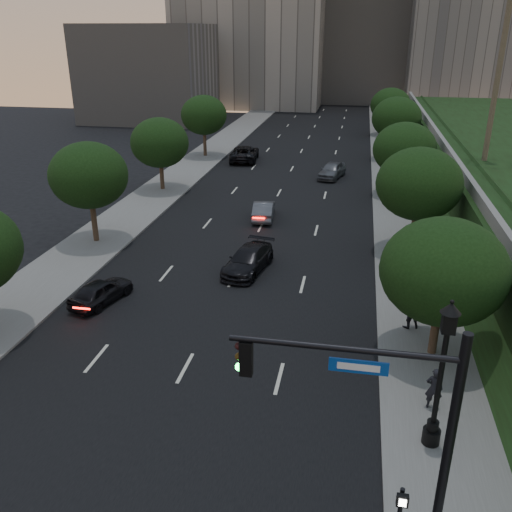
% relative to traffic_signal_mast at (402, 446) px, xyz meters
% --- Properties ---
extents(ground, '(160.00, 160.00, 0.00)m').
position_rel_traffic_signal_mast_xyz_m(ground, '(-8.08, 2.30, -3.67)').
color(ground, black).
rests_on(ground, ground).
extents(road_surface, '(16.00, 140.00, 0.02)m').
position_rel_traffic_signal_mast_xyz_m(road_surface, '(-8.08, 32.30, -3.66)').
color(road_surface, black).
rests_on(road_surface, ground).
extents(sidewalk_right, '(4.50, 140.00, 0.15)m').
position_rel_traffic_signal_mast_xyz_m(sidewalk_right, '(2.17, 32.30, -3.60)').
color(sidewalk_right, slate).
rests_on(sidewalk_right, ground).
extents(sidewalk_left, '(4.50, 140.00, 0.15)m').
position_rel_traffic_signal_mast_xyz_m(sidewalk_left, '(-18.33, 32.30, -3.60)').
color(sidewalk_left, slate).
rests_on(sidewalk_left, ground).
extents(parapet_wall, '(0.35, 90.00, 0.70)m').
position_rel_traffic_signal_mast_xyz_m(parapet_wall, '(5.42, 30.30, 0.68)').
color(parapet_wall, slate).
rests_on(parapet_wall, embankment).
extents(office_block_left, '(26.00, 20.00, 32.00)m').
position_rel_traffic_signal_mast_xyz_m(office_block_left, '(-22.08, 94.30, 12.33)').
color(office_block_left, gray).
rests_on(office_block_left, ground).
extents(office_block_mid, '(22.00, 18.00, 26.00)m').
position_rel_traffic_signal_mast_xyz_m(office_block_mid, '(-2.08, 104.30, 9.33)').
color(office_block_mid, gray).
rests_on(office_block_mid, ground).
extents(office_block_right, '(20.00, 22.00, 36.00)m').
position_rel_traffic_signal_mast_xyz_m(office_block_right, '(15.92, 98.30, 14.33)').
color(office_block_right, gray).
rests_on(office_block_right, ground).
extents(office_block_filler, '(18.00, 16.00, 14.00)m').
position_rel_traffic_signal_mast_xyz_m(office_block_filler, '(-34.08, 72.30, 3.33)').
color(office_block_filler, gray).
rests_on(office_block_filler, ground).
extents(tree_right_a, '(5.20, 5.20, 6.24)m').
position_rel_traffic_signal_mast_xyz_m(tree_right_a, '(2.22, 10.30, 0.35)').
color(tree_right_a, '#38281C').
rests_on(tree_right_a, ground).
extents(tree_right_b, '(5.20, 5.20, 6.74)m').
position_rel_traffic_signal_mast_xyz_m(tree_right_b, '(2.22, 22.30, 0.84)').
color(tree_right_b, '#38281C').
rests_on(tree_right_b, ground).
extents(tree_right_c, '(5.20, 5.20, 6.24)m').
position_rel_traffic_signal_mast_xyz_m(tree_right_c, '(2.22, 35.30, 0.35)').
color(tree_right_c, '#38281C').
rests_on(tree_right_c, ground).
extents(tree_right_d, '(5.20, 5.20, 6.74)m').
position_rel_traffic_signal_mast_xyz_m(tree_right_d, '(2.22, 49.30, 0.84)').
color(tree_right_d, '#38281C').
rests_on(tree_right_d, ground).
extents(tree_right_e, '(5.20, 5.20, 6.24)m').
position_rel_traffic_signal_mast_xyz_m(tree_right_e, '(2.22, 64.30, 0.35)').
color(tree_right_e, '#38281C').
rests_on(tree_right_e, ground).
extents(tree_left_b, '(5.00, 5.00, 6.71)m').
position_rel_traffic_signal_mast_xyz_m(tree_left_b, '(-18.38, 20.30, 0.90)').
color(tree_left_b, '#38281C').
rests_on(tree_left_b, ground).
extents(tree_left_c, '(5.00, 5.00, 6.34)m').
position_rel_traffic_signal_mast_xyz_m(tree_left_c, '(-18.38, 33.30, 0.53)').
color(tree_left_c, '#38281C').
rests_on(tree_left_c, ground).
extents(tree_left_d, '(5.00, 5.00, 6.71)m').
position_rel_traffic_signal_mast_xyz_m(tree_left_d, '(-18.38, 47.30, 0.90)').
color(tree_left_d, '#38281C').
rests_on(tree_left_d, ground).
extents(traffic_signal_mast, '(5.68, 0.56, 7.00)m').
position_rel_traffic_signal_mast_xyz_m(traffic_signal_mast, '(0.00, 0.00, 0.00)').
color(traffic_signal_mast, black).
rests_on(traffic_signal_mast, ground).
extents(street_lamp, '(0.64, 0.64, 5.62)m').
position_rel_traffic_signal_mast_xyz_m(street_lamp, '(1.55, 4.44, -1.04)').
color(street_lamp, black).
rests_on(street_lamp, ground).
extents(sedan_near_left, '(2.50, 4.08, 1.30)m').
position_rel_traffic_signal_mast_xyz_m(sedan_near_left, '(-14.16, 12.25, -3.02)').
color(sedan_near_left, black).
rests_on(sedan_near_left, ground).
extents(sedan_mid_left, '(1.81, 4.27, 1.37)m').
position_rel_traffic_signal_mast_xyz_m(sedan_mid_left, '(-8.20, 27.20, -2.99)').
color(sedan_mid_left, '#55575D').
rests_on(sedan_mid_left, ground).
extents(sedan_far_left, '(3.30, 6.19, 1.65)m').
position_rel_traffic_signal_mast_xyz_m(sedan_far_left, '(-13.61, 46.09, -2.84)').
color(sedan_far_left, black).
rests_on(sedan_far_left, ground).
extents(sedan_near_right, '(2.77, 5.07, 1.39)m').
position_rel_traffic_signal_mast_xyz_m(sedan_near_right, '(-7.46, 17.60, -2.98)').
color(sedan_near_right, black).
rests_on(sedan_near_right, ground).
extents(sedan_far_right, '(2.85, 4.81, 1.54)m').
position_rel_traffic_signal_mast_xyz_m(sedan_far_right, '(-3.87, 40.40, -2.90)').
color(sedan_far_right, '#595B60').
rests_on(sedan_far_right, ground).
extents(pedestrian_a, '(0.66, 0.48, 1.70)m').
position_rel_traffic_signal_mast_xyz_m(pedestrian_a, '(1.80, 6.39, -2.67)').
color(pedestrian_a, black).
rests_on(pedestrian_a, sidewalk_right).
extents(pedestrian_b, '(1.12, 0.99, 1.93)m').
position_rel_traffic_signal_mast_xyz_m(pedestrian_b, '(1.36, 12.34, -2.56)').
color(pedestrian_b, black).
rests_on(pedestrian_b, sidewalk_right).
extents(pedestrian_c, '(1.03, 0.54, 1.67)m').
position_rel_traffic_signal_mast_xyz_m(pedestrian_c, '(2.42, 13.97, -2.69)').
color(pedestrian_c, black).
rests_on(pedestrian_c, sidewalk_right).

